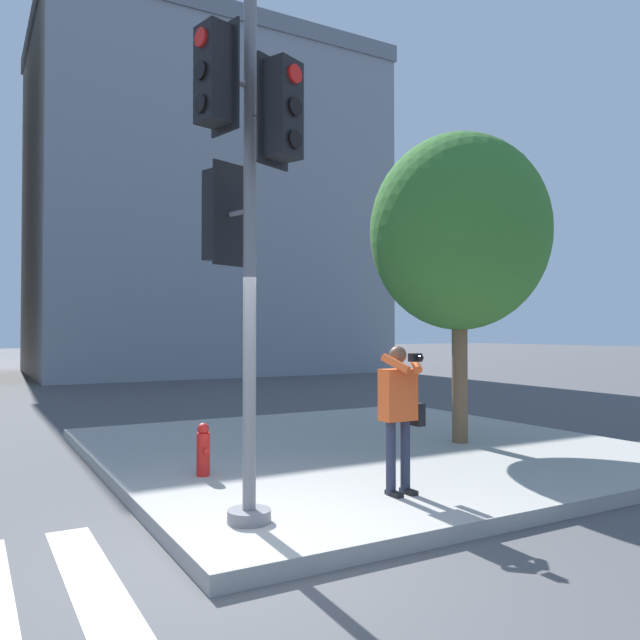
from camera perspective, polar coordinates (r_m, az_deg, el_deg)
ground_plane at (r=5.72m, az=-6.81°, el=-21.28°), size 160.00×160.00×0.00m
sidewalk_corner at (r=10.30m, az=3.89°, el=-11.69°), size 8.00×8.00×0.17m
traffic_signal_pole at (r=6.10m, az=-7.10°, el=12.28°), size 0.93×1.12×5.33m
person_photographer at (r=7.10m, az=7.31°, el=-7.79°), size 0.58×0.54×1.65m
street_tree at (r=10.63m, az=12.60°, el=7.79°), size 2.94×2.94×5.08m
fire_hydrant at (r=8.13m, az=-10.63°, el=-11.57°), size 0.17×0.23×0.66m
building_right at (r=32.91m, az=-10.59°, el=9.78°), size 16.30×11.07×16.37m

